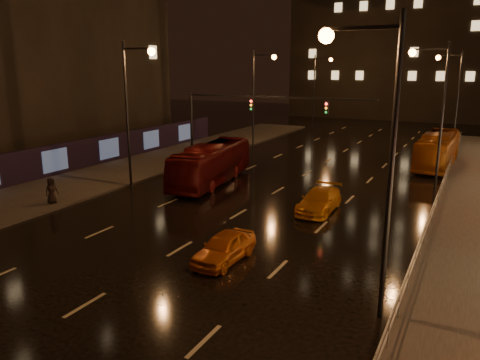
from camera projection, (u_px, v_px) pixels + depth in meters
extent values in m
plane|color=black|center=(298.00, 179.00, 35.83)|extent=(140.00, 140.00, 0.00)
cube|color=#38332D|center=(118.00, 173.00, 37.48)|extent=(7.00, 70.00, 0.15)
cube|color=black|center=(438.00, 5.00, 74.78)|extent=(44.00, 16.00, 36.00)
cube|color=black|center=(53.00, 161.00, 36.25)|extent=(0.30, 46.00, 2.50)
cylinder|color=black|center=(192.00, 131.00, 39.36)|extent=(0.22, 0.22, 6.20)
cube|color=black|center=(275.00, 97.00, 35.28)|extent=(15.20, 0.14, 0.14)
cube|color=black|center=(252.00, 105.00, 36.32)|extent=(0.32, 0.18, 0.95)
cube|color=black|center=(327.00, 108.00, 33.66)|extent=(0.32, 0.18, 0.95)
sphere|color=#FF1E19|center=(251.00, 101.00, 36.15)|extent=(0.18, 0.18, 0.18)
cylinder|color=black|center=(391.00, 175.00, 14.83)|extent=(0.18, 0.18, 10.00)
cube|color=black|center=(361.00, 28.00, 14.31)|extent=(2.40, 0.12, 0.12)
sphere|color=orange|center=(326.00, 36.00, 14.84)|extent=(0.50, 0.50, 0.50)
cylinder|color=#99999E|center=(460.00, 138.00, 51.91)|extent=(0.04, 0.04, 1.00)
cube|color=#99999E|center=(441.00, 185.00, 29.32)|extent=(0.05, 56.00, 0.05)
cube|color=#99999E|center=(440.00, 191.00, 29.42)|extent=(0.05, 56.00, 0.05)
imported|color=#550C0C|center=(212.00, 163.00, 34.27)|extent=(3.83, 10.64, 2.90)
imported|color=#893F0D|center=(438.00, 150.00, 39.81)|extent=(2.88, 10.57, 2.92)
imported|color=#CB5D13|center=(224.00, 247.00, 20.46)|extent=(1.63, 3.82, 1.29)
imported|color=orange|center=(319.00, 200.00, 27.58)|extent=(2.00, 4.64, 1.33)
imported|color=black|center=(51.00, 191.00, 28.65)|extent=(0.69, 0.89, 1.61)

